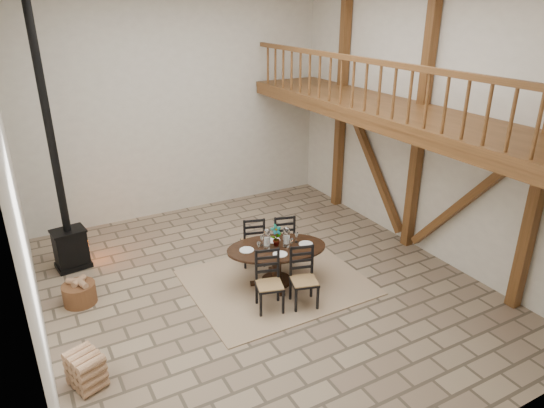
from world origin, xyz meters
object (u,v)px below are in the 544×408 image
dining_table (277,262)px  log_stack (86,370)px  log_basket (79,293)px  wood_stove (64,212)px

dining_table → log_stack: (-3.39, -1.00, -0.17)m
dining_table → log_stack: dining_table is taller
dining_table → log_basket: size_ratio=3.99×
wood_stove → log_stack: bearing=-102.8°
wood_stove → log_stack: size_ratio=8.47×
wood_stove → log_stack: 3.47m
wood_stove → log_basket: wood_stove is taller
wood_stove → log_basket: 1.62m
dining_table → wood_stove: (-3.10, 2.34, 0.73)m
wood_stove → log_basket: bearing=-101.2°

